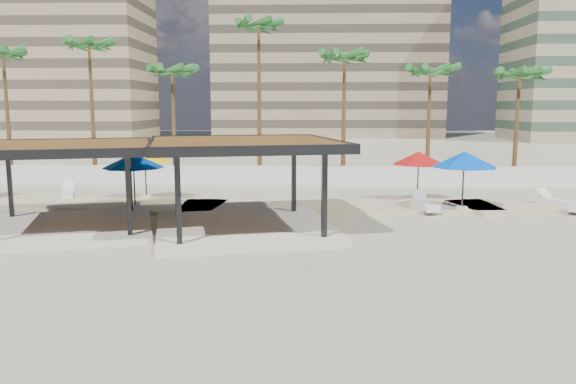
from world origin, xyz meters
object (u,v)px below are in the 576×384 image
at_px(pavilion_central, 244,177).
at_px(pavilion_west, 64,178).
at_px(lounger_a, 68,193).
at_px(umbrella_c, 419,158).
at_px(lounger_c, 556,202).
at_px(lounger_b, 425,205).

height_order(pavilion_central, pavilion_west, pavilion_central).
bearing_deg(pavilion_central, lounger_a, 131.09).
bearing_deg(pavilion_central, umbrella_c, 26.77).
height_order(lounger_a, lounger_c, lounger_c).
bearing_deg(lounger_a, pavilion_central, -143.90).
relative_size(lounger_b, lounger_c, 1.04).
bearing_deg(lounger_c, lounger_b, 70.34).
bearing_deg(umbrella_c, pavilion_west, -155.25).
bearing_deg(umbrella_c, pavilion_central, -139.78).
bearing_deg(lounger_c, pavilion_west, 75.07).
distance_m(umbrella_c, lounger_b, 3.68).
relative_size(pavilion_central, pavilion_west, 1.01).
bearing_deg(pavilion_west, pavilion_central, -15.76).
bearing_deg(pavilion_central, pavilion_west, 167.53).
distance_m(pavilion_central, lounger_c, 16.28).
xyz_separation_m(lounger_a, lounger_c, (26.04, -2.34, 0.02)).
relative_size(pavilion_central, lounger_b, 4.05).
distance_m(pavilion_west, lounger_b, 16.67).
height_order(umbrella_c, lounger_a, umbrella_c).
height_order(pavilion_west, umbrella_c, pavilion_west).
height_order(lounger_a, lounger_b, lounger_b).
xyz_separation_m(pavilion_central, lounger_b, (8.44, 4.28, -1.91)).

